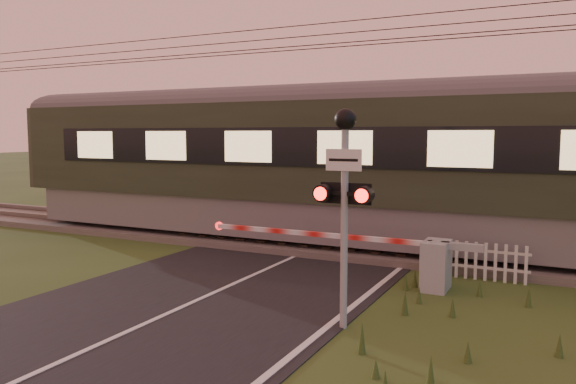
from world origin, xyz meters
The scene contains 7 objects.
ground centered at (0.00, 0.00, 0.00)m, with size 160.00×160.00×0.00m, color #2F481C.
road centered at (0.02, -0.23, 0.01)m, with size 6.00×140.00×0.03m.
track_bed centered at (0.00, 6.50, 0.07)m, with size 140.00×3.40×0.39m.
overhead_wires centered at (0.00, 6.50, 5.72)m, with size 120.00×0.62×0.62m.
boom_gate centered at (3.56, 3.42, 0.56)m, with size 6.19×0.77×1.02m.
crossing_signal centered at (2.98, 0.47, 2.43)m, with size 0.90×0.36×3.53m.
picket_fence centered at (4.45, 4.60, 0.41)m, with size 2.21×0.07×0.82m.
Camera 1 is at (6.08, -7.82, 3.13)m, focal length 35.00 mm.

